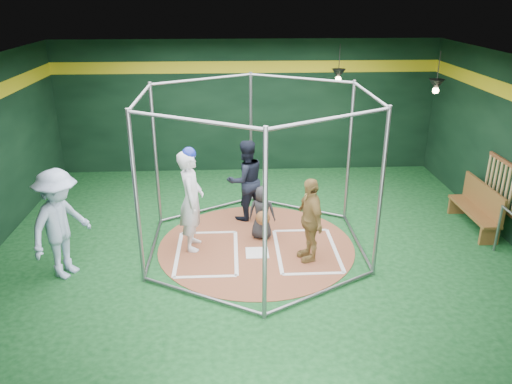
{
  "coord_description": "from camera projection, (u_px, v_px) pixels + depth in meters",
  "views": [
    {
      "loc": [
        -0.46,
        -8.61,
        4.64
      ],
      "look_at": [
        0.0,
        0.1,
        1.1
      ],
      "focal_mm": 35.0,
      "sensor_mm": 36.0,
      "label": 1
    }
  ],
  "objects": [
    {
      "name": "batter_figure",
      "position": [
        191.0,
        199.0,
        9.32
      ],
      "size": [
        0.47,
        0.71,
        2.02
      ],
      "color": "silver",
      "rests_on": "clay_disc"
    },
    {
      "name": "home_plate",
      "position": [
        257.0,
        253.0,
        9.45
      ],
      "size": [
        0.43,
        0.43,
        0.01
      ],
      "primitive_type": "cube",
      "color": "white",
      "rests_on": "clay_disc"
    },
    {
      "name": "batting_cage",
      "position": [
        256.0,
        174.0,
        9.17
      ],
      "size": [
        4.05,
        4.67,
        3.0
      ],
      "color": "gray",
      "rests_on": "ground"
    },
    {
      "name": "umpire",
      "position": [
        246.0,
        180.0,
        10.6
      ],
      "size": [
        1.05,
        0.96,
        1.75
      ],
      "primitive_type": "imported",
      "rotation": [
        0.0,
        0.0,
        3.57
      ],
      "color": "black",
      "rests_on": "clay_disc"
    },
    {
      "name": "pendant_lamp_near",
      "position": [
        338.0,
        74.0,
        12.14
      ],
      "size": [
        0.34,
        0.34,
        0.9
      ],
      "color": "black",
      "rests_on": "room_shell"
    },
    {
      "name": "clay_disc",
      "position": [
        256.0,
        246.0,
        9.73
      ],
      "size": [
        3.8,
        3.8,
        0.01
      ],
      "primitive_type": "cylinder",
      "color": "brown",
      "rests_on": "ground"
    },
    {
      "name": "batter_box_right",
      "position": [
        306.0,
        250.0,
        9.54
      ],
      "size": [
        1.17,
        1.77,
        0.01
      ],
      "color": "white",
      "rests_on": "clay_disc"
    },
    {
      "name": "batter_box_left",
      "position": [
        207.0,
        253.0,
        9.45
      ],
      "size": [
        1.17,
        1.77,
        0.01
      ],
      "color": "white",
      "rests_on": "clay_disc"
    },
    {
      "name": "room_shell",
      "position": [
        256.0,
        161.0,
        9.08
      ],
      "size": [
        10.1,
        9.1,
        3.53
      ],
      "color": "#0D3A17",
      "rests_on": "ground"
    },
    {
      "name": "visitor_leopard",
      "position": [
        310.0,
        219.0,
        8.99
      ],
      "size": [
        0.59,
        0.99,
        1.58
      ],
      "primitive_type": "imported",
      "rotation": [
        0.0,
        0.0,
        -1.33
      ],
      "color": "tan",
      "rests_on": "clay_disc"
    },
    {
      "name": "pendant_lamp_far",
      "position": [
        436.0,
        85.0,
        10.75
      ],
      "size": [
        0.34,
        0.34,
        0.9
      ],
      "color": "black",
      "rests_on": "room_shell"
    },
    {
      "name": "bat_rack",
      "position": [
        501.0,
        184.0,
        9.95
      ],
      "size": [
        0.07,
        1.25,
        0.98
      ],
      "color": "brown",
      "rests_on": "room_shell"
    },
    {
      "name": "bystander_blue",
      "position": [
        60.0,
        224.0,
        8.41
      ],
      "size": [
        1.21,
        1.45,
        1.95
      ],
      "primitive_type": "imported",
      "rotation": [
        0.0,
        0.0,
        1.11
      ],
      "color": "#AABEE1",
      "rests_on": "ground"
    },
    {
      "name": "catcher_figure",
      "position": [
        262.0,
        213.0,
        9.84
      ],
      "size": [
        0.6,
        0.62,
        1.09
      ],
      "color": "black",
      "rests_on": "clay_disc"
    },
    {
      "name": "dugout_bench",
      "position": [
        478.0,
        206.0,
        10.3
      ],
      "size": [
        0.39,
        1.66,
        0.97
      ],
      "color": "brown",
      "rests_on": "ground"
    }
  ]
}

